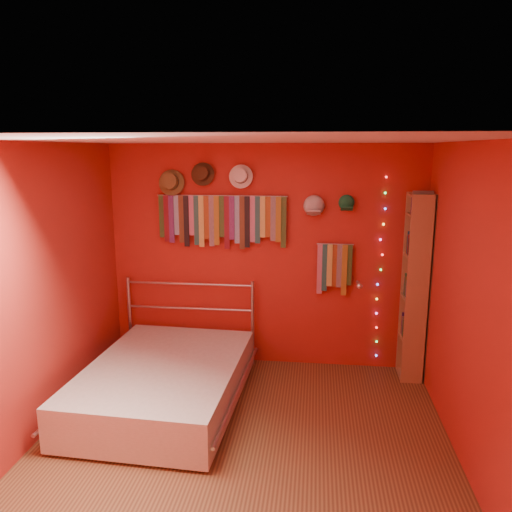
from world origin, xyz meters
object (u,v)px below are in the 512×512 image
at_px(reading_lamp, 359,285).
at_px(bookshelf, 419,287).
at_px(tie_rack, 222,219).
at_px(bed, 165,382).

xyz_separation_m(reading_lamp, bookshelf, (0.62, 0.00, 0.00)).
relative_size(tie_rack, bookshelf, 0.72).
height_order(reading_lamp, bed, reading_lamp).
bearing_deg(bookshelf, reading_lamp, -180.00).
distance_m(tie_rack, reading_lamp, 1.66).
relative_size(reading_lamp, bed, 0.14).
bearing_deg(tie_rack, reading_lamp, -5.85).
bearing_deg(bed, bookshelf, 22.63).
relative_size(tie_rack, reading_lamp, 5.13).
bearing_deg(reading_lamp, bed, -154.25).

